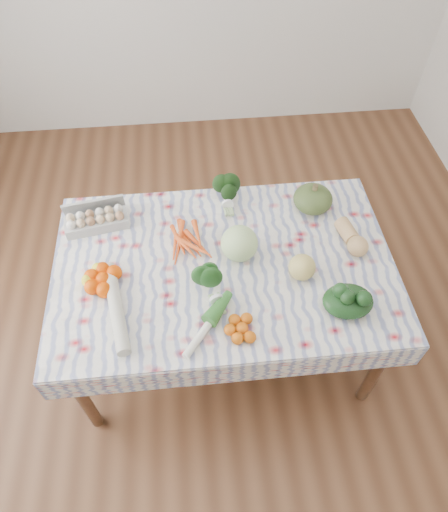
% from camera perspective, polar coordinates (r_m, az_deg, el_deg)
% --- Properties ---
extents(ground, '(4.50, 4.50, 0.00)m').
position_cam_1_polar(ground, '(2.86, -0.00, -10.22)').
color(ground, '#56321D').
rests_on(ground, ground).
extents(dining_table, '(1.60, 1.00, 0.75)m').
position_cam_1_polar(dining_table, '(2.29, -0.00, -2.20)').
color(dining_table, brown).
rests_on(dining_table, ground).
extents(tablecloth, '(1.66, 1.06, 0.01)m').
position_cam_1_polar(tablecloth, '(2.23, -0.00, -1.02)').
color(tablecloth, white).
rests_on(tablecloth, dining_table).
extents(egg_carton, '(0.33, 0.18, 0.08)m').
position_cam_1_polar(egg_carton, '(2.43, -15.66, 4.23)').
color(egg_carton, '#ACACA8').
rests_on(egg_carton, tablecloth).
extents(carrot_bunch, '(0.29, 0.27, 0.04)m').
position_cam_1_polar(carrot_bunch, '(2.27, -4.91, 1.25)').
color(carrot_bunch, '#EF571C').
rests_on(carrot_bunch, tablecloth).
extents(kale_bunch, '(0.17, 0.15, 0.15)m').
position_cam_1_polar(kale_bunch, '(2.44, 0.38, 7.85)').
color(kale_bunch, '#173411').
rests_on(kale_bunch, tablecloth).
extents(kabocha_squash, '(0.24, 0.24, 0.14)m').
position_cam_1_polar(kabocha_squash, '(2.46, 11.05, 7.03)').
color(kabocha_squash, '#445828').
rests_on(kabocha_squash, tablecloth).
extents(cabbage, '(0.23, 0.23, 0.18)m').
position_cam_1_polar(cabbage, '(2.18, 1.93, 1.58)').
color(cabbage, '#B5DC8B').
rests_on(cabbage, tablecloth).
extents(butternut_squash, '(0.15, 0.24, 0.10)m').
position_cam_1_polar(butternut_squash, '(2.35, 15.73, 2.36)').
color(butternut_squash, tan).
rests_on(butternut_squash, tablecloth).
extents(orange_cluster, '(0.31, 0.31, 0.08)m').
position_cam_1_polar(orange_cluster, '(2.19, -14.85, -2.86)').
color(orange_cluster, '#E64600').
rests_on(orange_cluster, tablecloth).
extents(broccoli, '(0.19, 0.19, 0.12)m').
position_cam_1_polar(broccoli, '(2.07, -1.41, -4.02)').
color(broccoli, '#1A4918').
rests_on(broccoli, tablecloth).
extents(mandarin_cluster, '(0.19, 0.19, 0.06)m').
position_cam_1_polar(mandarin_cluster, '(1.99, 2.29, -8.96)').
color(mandarin_cluster, '#D6600E').
rests_on(mandarin_cluster, tablecloth).
extents(grapefruit, '(0.14, 0.14, 0.13)m').
position_cam_1_polar(grapefruit, '(2.16, 9.73, -1.39)').
color(grapefruit, '#D6C063').
rests_on(grapefruit, tablecloth).
extents(spinach_bag, '(0.25, 0.22, 0.10)m').
position_cam_1_polar(spinach_bag, '(2.11, 15.22, -5.47)').
color(spinach_bag, black).
rests_on(spinach_bag, tablecloth).
extents(daikon, '(0.14, 0.43, 0.06)m').
position_cam_1_polar(daikon, '(2.08, -13.24, -6.90)').
color(daikon, beige).
rests_on(daikon, tablecloth).
extents(leek, '(0.24, 0.30, 0.04)m').
position_cam_1_polar(leek, '(2.01, -2.07, -8.67)').
color(leek, white).
rests_on(leek, tablecloth).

